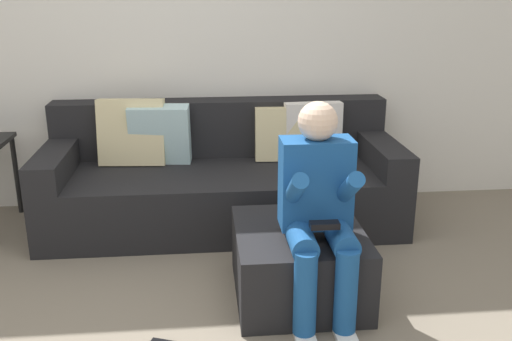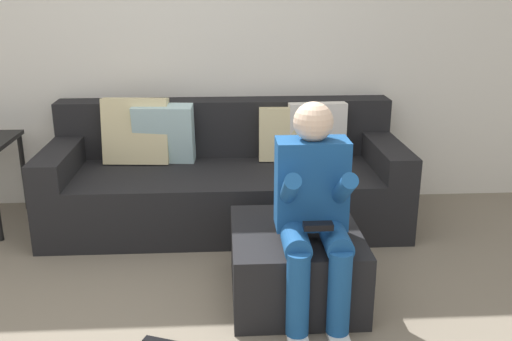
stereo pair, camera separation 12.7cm
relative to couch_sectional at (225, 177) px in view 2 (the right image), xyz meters
The scene contains 4 objects.
wall_back 1.21m from the couch_sectional, 122.53° to the left, with size 6.12×0.10×2.79m, color silver.
couch_sectional is the anchor object (origin of this frame).
ottoman 1.19m from the couch_sectional, 71.81° to the right, with size 0.68×0.76×0.39m, color black.
person_seated 1.41m from the couch_sectional, 71.85° to the right, with size 0.36×0.58×1.10m.
Camera 2 is at (0.28, -2.14, 1.64)m, focal length 40.38 mm.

